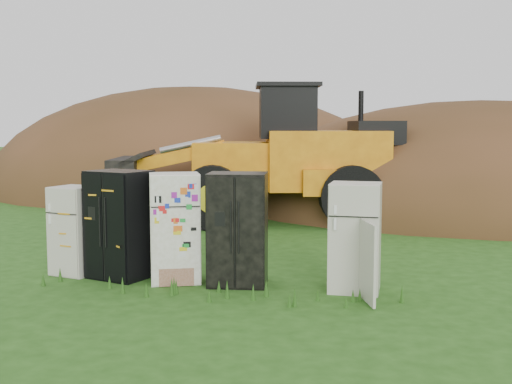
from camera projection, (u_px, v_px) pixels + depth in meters
ground at (210, 282)px, 10.90m from camera, size 120.00×120.00×0.00m
fridge_leftmost at (75, 230)px, 11.46m from camera, size 0.82×0.79×1.58m
fridge_black_side at (120, 224)px, 11.18m from camera, size 1.16×1.01×1.88m
fridge_sticker at (175, 228)px, 10.91m from camera, size 1.06×1.03×1.85m
fridge_dark_mid at (238, 229)px, 10.69m from camera, size 1.07×0.92×1.88m
fridge_open_door at (355, 237)px, 10.27m from camera, size 0.80×0.74×1.75m
wheel_loader at (252, 154)px, 17.56m from camera, size 8.38×5.11×3.79m
dirt_mound_right at (477, 209)px, 20.40m from camera, size 15.82×11.60×6.90m
dirt_mound_left at (191, 192)px, 25.63m from camera, size 16.78×12.58×8.37m
dirt_mound_back at (338, 186)px, 28.22m from camera, size 15.98×10.66×4.91m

